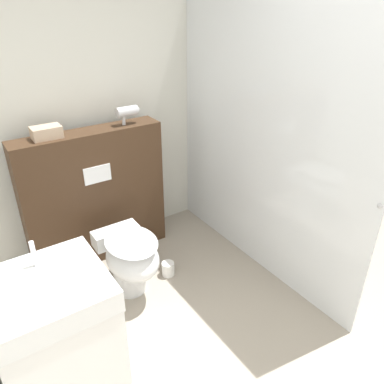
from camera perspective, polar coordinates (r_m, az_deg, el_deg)
The scene contains 8 objects.
wall_back at distance 3.33m, azimuth -12.43°, elevation 12.62°, with size 8.00×0.06×2.50m.
partition_panel at distance 3.26m, azimuth -14.46°, elevation -0.70°, with size 1.18×0.24×1.15m.
shower_glass at distance 2.94m, azimuth 10.51°, elevation 6.64°, with size 0.04×2.05×2.09m.
toilet at distance 2.91m, azimuth -9.40°, elevation -10.03°, with size 0.37×0.61×0.52m.
sink_vanity at distance 2.21m, azimuth -19.41°, elevation -21.66°, with size 0.55×0.53×1.05m.
hair_drier at distance 3.12m, azimuth -9.73°, elevation 12.00°, with size 0.21×0.08×0.15m.
folded_towel at distance 2.96m, azimuth -21.30°, elevation 8.47°, with size 0.21×0.14×0.09m.
spare_toilet_roll at distance 3.20m, azimuth -3.67°, elevation -11.59°, with size 0.10×0.10×0.12m.
Camera 1 is at (-1.18, -0.79, 2.08)m, focal length 35.00 mm.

